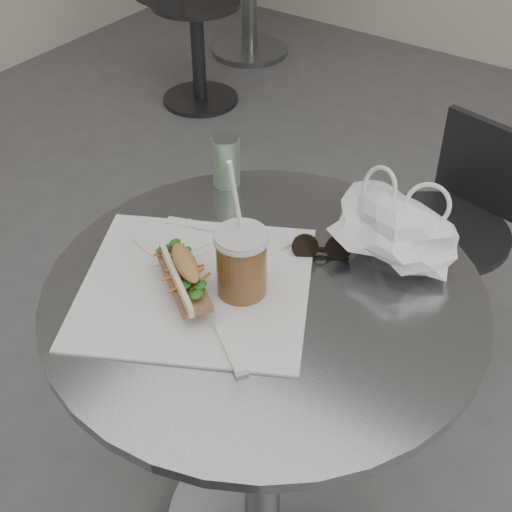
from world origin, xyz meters
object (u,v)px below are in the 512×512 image
Objects in this scene: cafe_table at (263,395)px; iced_coffee at (242,263)px; bg_chair at (190,34)px; sunglasses at (322,248)px; chair_far at (443,261)px; drink_can at (226,161)px; banh_mi at (185,276)px.

cafe_table is 2.86× the size of iced_coffee.
sunglasses is (1.51, -1.44, 0.42)m from bg_chair.
iced_coffee is (-0.03, -0.03, 0.34)m from cafe_table.
iced_coffee is 0.18m from sunglasses.
iced_coffee reaches higher than sunglasses.
chair_far is 6.29× the size of drink_can.
drink_can is at bearing 131.27° from iced_coffee.
chair_far is 1.00m from banh_mi.
bg_chair is (-1.48, 1.58, -0.13)m from cafe_table.
chair_far is at bearing 113.75° from banh_mi.
sunglasses reaches higher than chair_far.
banh_mi is at bearing -154.11° from sunglasses.
bg_chair is 2.79× the size of iced_coffee.
bg_chair reaches higher than cafe_table.
drink_can is (-0.15, 0.31, 0.02)m from banh_mi.
iced_coffee is (0.08, 0.06, 0.03)m from banh_mi.
banh_mi is at bearing -143.09° from iced_coffee.
drink_can is (-0.28, 0.09, 0.03)m from sunglasses.
bg_chair is at bearing 132.17° from iced_coffee.
banh_mi is (-0.16, -0.87, 0.47)m from chair_far.
banh_mi is (-0.10, -0.08, 0.31)m from cafe_table.
iced_coffee is at bearing -135.71° from cafe_table.
chair_far is 3.08× the size of banh_mi.
drink_can is at bearing -34.74° from bg_chair.
bg_chair is at bearing 133.17° from cafe_table.
bg_chair is 1.88m from drink_can.
iced_coffee reaches higher than banh_mi.
cafe_table is 2.16m from bg_chair.
iced_coffee reaches higher than chair_far.
banh_mi reaches higher than sunglasses.
drink_can is (1.23, -1.35, 0.46)m from bg_chair.
iced_coffee is at bearing -142.68° from sunglasses.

